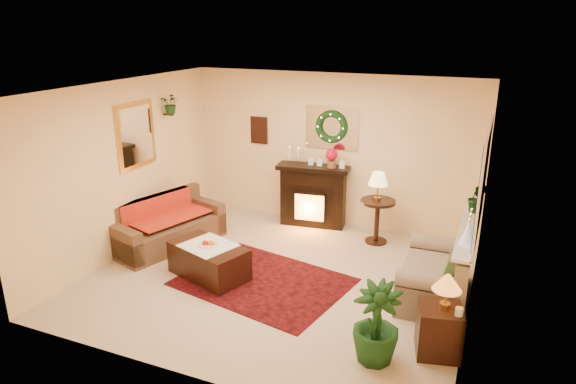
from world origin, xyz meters
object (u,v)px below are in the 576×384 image
at_px(sofa, 167,220).
at_px(coffee_table, 209,262).
at_px(fireplace, 313,195).
at_px(loveseat, 436,267).
at_px(end_table_square, 439,331).
at_px(side_table_round, 377,223).

xyz_separation_m(sofa, coffee_table, (1.13, -0.64, -0.22)).
height_order(fireplace, loveseat, fireplace).
bearing_deg(end_table_square, sofa, 164.40).
height_order(side_table_round, coffee_table, side_table_round).
distance_m(loveseat, coffee_table, 3.04).
bearing_deg(loveseat, sofa, 178.70).
bearing_deg(end_table_square, fireplace, 130.51).
bearing_deg(end_table_square, loveseat, 99.47).
height_order(end_table_square, coffee_table, end_table_square).
bearing_deg(coffee_table, fireplace, 93.41).
bearing_deg(loveseat, fireplace, 141.83).
bearing_deg(coffee_table, end_table_square, 9.17).
relative_size(end_table_square, coffee_table, 0.50).
relative_size(fireplace, loveseat, 0.78).
bearing_deg(sofa, side_table_round, 42.57).
distance_m(sofa, coffee_table, 1.32).
xyz_separation_m(sofa, end_table_square, (4.30, -1.20, -0.16)).
relative_size(sofa, coffee_table, 1.61).
relative_size(fireplace, end_table_square, 1.99).
relative_size(loveseat, coffee_table, 1.27).
distance_m(fireplace, loveseat, 2.88).
height_order(sofa, coffee_table, sofa).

